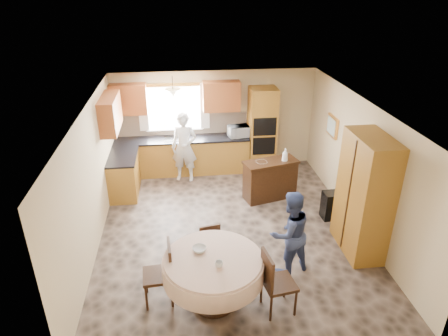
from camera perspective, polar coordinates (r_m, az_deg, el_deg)
floor at (r=7.99m, az=0.91°, el=-8.77°), size 5.00×6.00×0.01m
ceiling at (r=6.89m, az=1.06°, el=8.63°), size 5.00×6.00×0.01m
wall_back at (r=10.11m, az=-1.32°, el=6.83°), size 5.00×0.02×2.50m
wall_front at (r=4.90m, az=5.90°, el=-16.46°), size 5.00×0.02×2.50m
wall_left at (r=7.47m, az=-18.40°, el=-1.70°), size 0.02×6.00×2.50m
wall_right at (r=8.05m, az=18.89°, el=0.26°), size 0.02×6.00×2.50m
window at (r=9.94m, az=-7.14°, el=8.43°), size 1.40×0.03×1.10m
curtain_left at (r=9.91m, az=-11.53°, el=8.36°), size 0.22×0.02×1.15m
curtain_right at (r=9.90m, az=-2.76°, el=8.83°), size 0.22×0.02×1.15m
base_cab_back at (r=10.09m, az=-5.92°, el=1.70°), size 3.30×0.60×0.88m
counter_back at (r=9.91m, az=-6.04°, el=4.13°), size 3.30×0.64×0.04m
base_cab_left at (r=9.36m, az=-14.06°, el=-0.97°), size 0.60×1.20×0.88m
counter_left at (r=9.17m, az=-14.36°, el=1.60°), size 0.64×1.20×0.04m
backsplash at (r=10.08m, az=-6.15°, el=6.21°), size 3.30×0.02×0.55m
wall_cab_left at (r=9.78m, az=-13.47°, el=9.53°), size 0.85×0.33×0.72m
wall_cab_right at (r=9.77m, az=-0.37°, el=10.22°), size 0.90×0.33×0.72m
wall_cab_side at (r=8.84m, az=-15.94°, el=7.53°), size 0.33×1.20×0.72m
oven_tower at (r=10.05m, az=5.43°, el=5.46°), size 0.66×0.62×2.12m
oven_upper at (r=9.70m, az=5.86°, el=5.87°), size 0.56×0.01×0.45m
oven_lower at (r=9.88m, az=5.73°, el=3.14°), size 0.56×0.01×0.45m
pendant at (r=9.34m, az=-7.29°, el=10.61°), size 0.36×0.36×0.18m
sideboard at (r=8.92m, az=6.57°, el=-1.82°), size 1.27×0.77×0.85m
space_heater at (r=8.50m, az=15.30°, el=-5.15°), size 0.44×0.32×0.59m
cupboard at (r=7.33m, az=19.43°, el=-3.79°), size 0.57×1.15×2.19m
dining_table at (r=6.03m, az=-1.56°, el=-14.14°), size 1.49×1.49×0.85m
chair_left at (r=6.23m, az=-8.73°, el=-14.19°), size 0.47×0.47×1.02m
chair_back at (r=6.86m, az=-2.22°, el=-10.45°), size 0.44×0.44×0.86m
chair_right at (r=6.02m, az=7.17°, el=-15.55°), size 0.51×0.51×1.04m
framed_picture at (r=9.19m, az=15.21°, el=5.79°), size 0.06×0.55×0.46m
microwave at (r=9.91m, az=2.08°, el=5.26°), size 0.56×0.43×0.28m
person_sink at (r=9.56m, az=-5.69°, el=2.97°), size 0.70×0.54×1.69m
person_dining at (r=6.68m, az=9.36°, el=-9.15°), size 0.87×0.76×1.49m
bowl_sideboard at (r=8.68m, az=5.36°, el=0.75°), size 0.28×0.28×0.06m
bottle_sideboard at (r=8.74m, az=8.71°, el=1.73°), size 0.13×0.13×0.33m
cup_table at (r=5.73m, az=-0.72°, el=-13.57°), size 0.13×0.13×0.09m
bowl_table at (r=6.03m, az=-3.54°, el=-11.52°), size 0.23×0.23×0.07m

